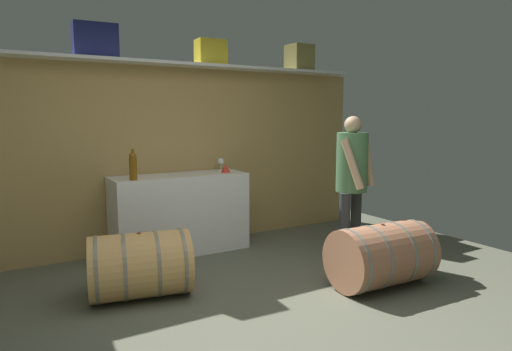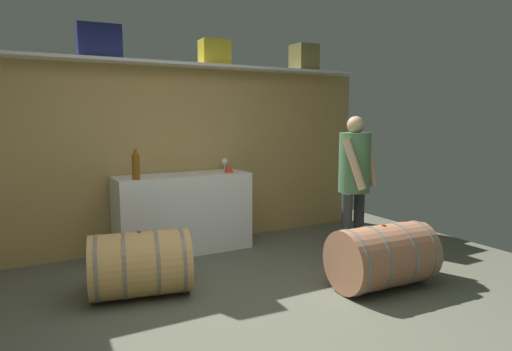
# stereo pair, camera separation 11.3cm
# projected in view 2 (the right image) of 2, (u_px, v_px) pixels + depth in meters

# --- Properties ---
(ground_plane) EXTENTS (6.72, 7.88, 0.02)m
(ground_plane) POSITION_uv_depth(u_px,v_px,m) (225.00, 299.00, 3.77)
(ground_plane) COLOR #555848
(back_wall_panel) EXTENTS (5.52, 0.10, 2.08)m
(back_wall_panel) POSITION_uv_depth(u_px,v_px,m) (160.00, 158.00, 5.15)
(back_wall_panel) COLOR #AB894F
(back_wall_panel) RESTS_ON ground
(high_shelf_board) EXTENTS (5.08, 0.40, 0.03)m
(high_shelf_board) POSITION_uv_depth(u_px,v_px,m) (161.00, 64.00, 4.88)
(high_shelf_board) COLOR silver
(high_shelf_board) RESTS_ON back_wall_panel
(toolcase_navy) EXTENTS (0.44, 0.29, 0.34)m
(toolcase_navy) POSITION_uv_depth(u_px,v_px,m) (99.00, 42.00, 4.54)
(toolcase_navy) COLOR navy
(toolcase_navy) RESTS_ON high_shelf_board
(toolcase_yellow) EXTENTS (0.35, 0.24, 0.29)m
(toolcase_yellow) POSITION_uv_depth(u_px,v_px,m) (214.00, 53.00, 5.16)
(toolcase_yellow) COLOR yellow
(toolcase_yellow) RESTS_ON high_shelf_board
(toolcase_olive) EXTENTS (0.30, 0.29, 0.33)m
(toolcase_olive) POSITION_uv_depth(u_px,v_px,m) (304.00, 58.00, 5.77)
(toolcase_olive) COLOR olive
(toolcase_olive) RESTS_ON high_shelf_board
(work_cabinet) EXTENTS (1.49, 0.52, 0.88)m
(work_cabinet) POSITION_uv_depth(u_px,v_px,m) (183.00, 213.00, 5.03)
(work_cabinet) COLOR white
(work_cabinet) RESTS_ON ground
(wine_bottle_amber) EXTENTS (0.08, 0.08, 0.32)m
(wine_bottle_amber) POSITION_uv_depth(u_px,v_px,m) (136.00, 165.00, 4.55)
(wine_bottle_amber) COLOR brown
(wine_bottle_amber) RESTS_ON work_cabinet
(wine_glass) EXTENTS (0.08, 0.08, 0.14)m
(wine_glass) POSITION_uv_depth(u_px,v_px,m) (224.00, 162.00, 5.37)
(wine_glass) COLOR white
(wine_glass) RESTS_ON work_cabinet
(red_funnel) EXTENTS (0.11, 0.11, 0.10)m
(red_funnel) POSITION_uv_depth(u_px,v_px,m) (229.00, 168.00, 5.15)
(red_funnel) COLOR red
(red_funnel) RESTS_ON work_cabinet
(wine_barrel_near) EXTENTS (0.92, 0.70, 0.57)m
(wine_barrel_near) POSITION_uv_depth(u_px,v_px,m) (140.00, 264.00, 3.78)
(wine_barrel_near) COLOR tan
(wine_barrel_near) RESTS_ON ground
(wine_barrel_far) EXTENTS (0.92, 0.61, 0.58)m
(wine_barrel_far) POSITION_uv_depth(u_px,v_px,m) (382.00, 256.00, 3.97)
(wine_barrel_far) COLOR #9C6649
(wine_barrel_far) RESTS_ON ground
(winemaker_pouring) EXTENTS (0.50, 0.45, 1.53)m
(winemaker_pouring) POSITION_uv_depth(u_px,v_px,m) (355.00, 173.00, 4.61)
(winemaker_pouring) COLOR #2D3335
(winemaker_pouring) RESTS_ON ground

